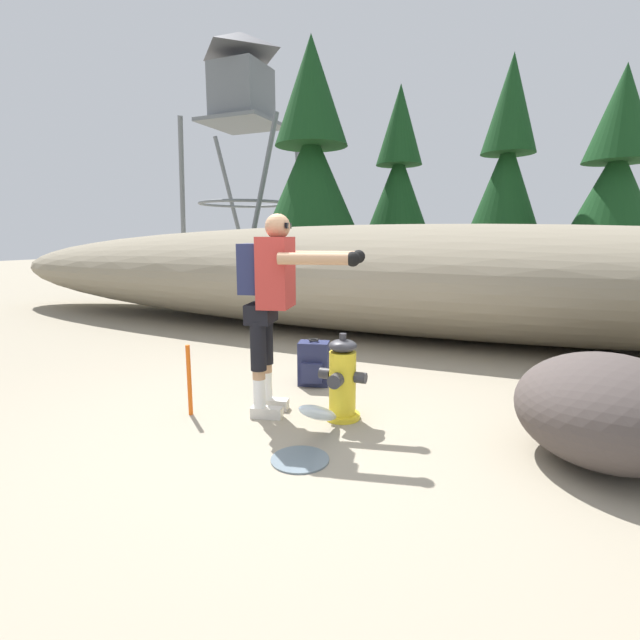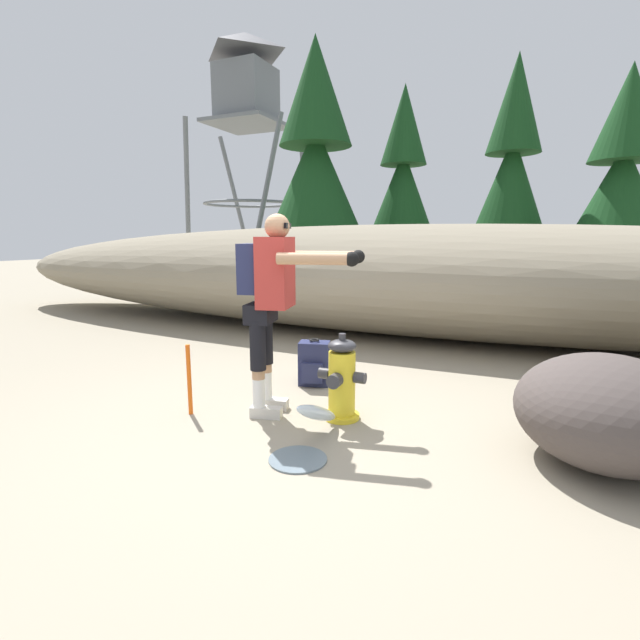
% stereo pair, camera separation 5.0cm
% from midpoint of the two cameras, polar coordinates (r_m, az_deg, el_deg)
% --- Properties ---
extents(ground_plane, '(56.00, 56.00, 0.04)m').
position_cam_midpoint_polar(ground_plane, '(3.78, -3.40, -13.15)').
color(ground_plane, gray).
extents(dirt_embankment, '(16.73, 3.20, 1.66)m').
position_cam_midpoint_polar(dirt_embankment, '(7.30, 10.82, 4.94)').
color(dirt_embankment, gray).
rests_on(dirt_embankment, ground_plane).
extents(fire_hydrant, '(0.40, 0.35, 0.71)m').
position_cam_midpoint_polar(fire_hydrant, '(3.81, 2.37, -7.39)').
color(fire_hydrant, yellow).
rests_on(fire_hydrant, ground_plane).
extents(hydrant_water_jet, '(0.39, 0.86, 0.41)m').
position_cam_midpoint_polar(hydrant_water_jet, '(3.39, -1.02, -12.42)').
color(hydrant_water_jet, silver).
rests_on(hydrant_water_jet, ground_plane).
extents(utility_worker, '(1.03, 0.66, 1.65)m').
position_cam_midpoint_polar(utility_worker, '(3.78, -6.07, 3.59)').
color(utility_worker, beige).
rests_on(utility_worker, ground_plane).
extents(spare_backpack, '(0.34, 0.34, 0.47)m').
position_cam_midpoint_polar(spare_backpack, '(4.69, -1.10, -5.39)').
color(spare_backpack, '#23284C').
rests_on(spare_backpack, ground_plane).
extents(boulder_mid, '(1.53, 1.55, 0.73)m').
position_cam_midpoint_polar(boulder_mid, '(3.59, 31.35, -9.37)').
color(boulder_mid, '#483F3C').
rests_on(boulder_mid, ground_plane).
extents(boulder_small, '(0.93, 0.93, 0.38)m').
position_cam_midpoint_polar(boulder_small, '(5.14, 30.32, -5.75)').
color(boulder_small, '#3E3936').
rests_on(boulder_small, ground_plane).
extents(pine_tree_far_left, '(2.93, 2.93, 6.50)m').
position_cam_midpoint_polar(pine_tree_far_left, '(12.85, -1.18, 18.53)').
color(pine_tree_far_left, '#47331E').
rests_on(pine_tree_far_left, ground_plane).
extents(pine_tree_left, '(1.92, 1.92, 5.48)m').
position_cam_midpoint_polar(pine_tree_left, '(13.45, 9.48, 16.71)').
color(pine_tree_left, '#47331E').
rests_on(pine_tree_left, ground_plane).
extents(pine_tree_center, '(2.07, 2.07, 5.94)m').
position_cam_midpoint_polar(pine_tree_center, '(13.30, 21.81, 16.64)').
color(pine_tree_center, '#47331E').
rests_on(pine_tree_center, ground_plane).
extents(pine_tree_right, '(2.26, 2.26, 5.18)m').
position_cam_midpoint_polar(pine_tree_right, '(12.73, 32.41, 14.45)').
color(pine_tree_right, '#47331E').
rests_on(pine_tree_right, ground_plane).
extents(watchtower, '(4.09, 4.09, 8.25)m').
position_cam_midpoint_polar(watchtower, '(17.84, -9.66, 25.30)').
color(watchtower, slate).
rests_on(watchtower, ground_plane).
extents(survey_stake, '(0.04, 0.04, 0.60)m').
position_cam_midpoint_polar(survey_stake, '(4.05, -16.08, -7.11)').
color(survey_stake, '#E55914').
rests_on(survey_stake, ground_plane).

